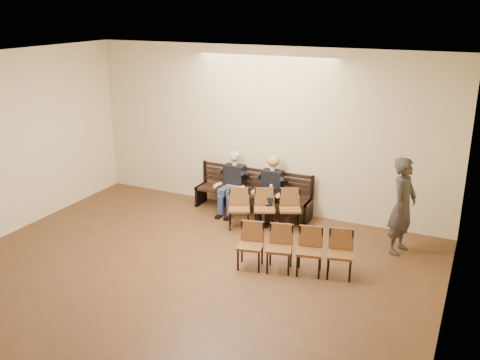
% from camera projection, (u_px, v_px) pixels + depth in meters
% --- Properties ---
extents(ground, '(10.00, 10.00, 0.00)m').
position_uv_depth(ground, '(126.00, 326.00, 7.51)').
color(ground, '#56351D').
rests_on(ground, ground).
extents(room_walls, '(8.02, 10.01, 3.51)m').
position_uv_depth(room_walls, '(149.00, 138.00, 7.39)').
color(room_walls, beige).
rests_on(room_walls, ground).
extents(bench, '(2.60, 0.90, 0.45)m').
position_uv_depth(bench, '(252.00, 203.00, 11.49)').
color(bench, black).
rests_on(bench, ground).
extents(seated_man, '(0.54, 0.75, 1.31)m').
position_uv_depth(seated_man, '(233.00, 183.00, 11.41)').
color(seated_man, black).
rests_on(seated_man, ground).
extents(seated_woman, '(0.54, 0.75, 1.25)m').
position_uv_depth(seated_woman, '(271.00, 190.00, 11.07)').
color(seated_woman, black).
rests_on(seated_woman, ground).
extents(laptop, '(0.36, 0.29, 0.25)m').
position_uv_depth(laptop, '(232.00, 189.00, 11.30)').
color(laptop, silver).
rests_on(laptop, bench).
extents(water_bottle, '(0.08, 0.08, 0.25)m').
position_uv_depth(water_bottle, '(271.00, 196.00, 10.86)').
color(water_bottle, silver).
rests_on(water_bottle, bench).
extents(bag, '(0.49, 0.43, 0.30)m').
position_uv_depth(bag, '(234.00, 201.00, 11.80)').
color(bag, black).
rests_on(bag, ground).
extents(passerby, '(0.66, 0.84, 2.04)m').
position_uv_depth(passerby, '(403.00, 199.00, 9.43)').
color(passerby, '#332E29').
rests_on(passerby, ground).
extents(chair_row_front, '(1.48, 0.99, 0.80)m').
position_uv_depth(chair_row_front, '(265.00, 209.00, 10.65)').
color(chair_row_front, brown).
rests_on(chair_row_front, ground).
extents(chair_row_back, '(1.96, 0.85, 0.79)m').
position_uv_depth(chair_row_back, '(294.00, 250.00, 8.90)').
color(chair_row_back, brown).
rests_on(chair_row_back, ground).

